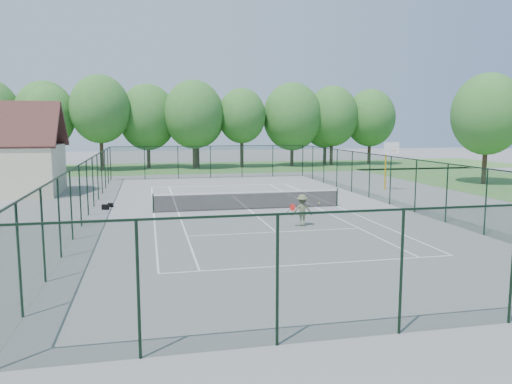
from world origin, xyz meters
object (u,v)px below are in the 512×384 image
sports_bag_a (105,207)px  tennis_net (249,200)px  tennis_player (302,210)px  basketball_goal (389,157)px

sports_bag_a → tennis_net: bearing=0.7°
sports_bag_a → tennis_player: tennis_player is taller
tennis_player → tennis_net: bearing=107.0°
sports_bag_a → tennis_player: 12.09m
basketball_goal → tennis_player: 15.69m
basketball_goal → tennis_player: size_ratio=1.92×
sports_bag_a → tennis_player: bearing=-22.8°
tennis_net → tennis_player: (1.61, -5.25, 0.20)m
tennis_net → sports_bag_a: (-8.24, 1.73, -0.42)m
tennis_player → basketball_goal: bearing=47.8°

